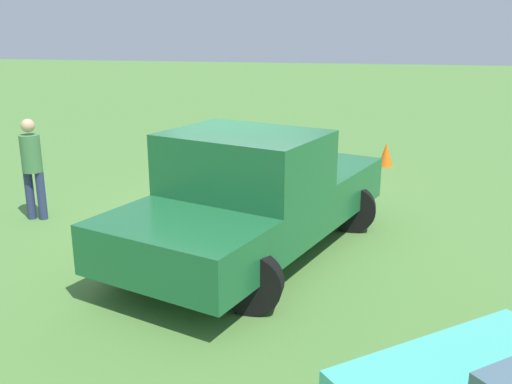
% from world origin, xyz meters
% --- Properties ---
extents(ground_plane, '(80.00, 80.00, 0.00)m').
position_xyz_m(ground_plane, '(0.00, 0.00, 0.00)').
color(ground_plane, '#54843D').
extents(pickup_truck, '(3.41, 5.17, 1.78)m').
position_xyz_m(pickup_truck, '(-0.53, 1.06, 0.91)').
color(pickup_truck, black).
rests_on(pickup_truck, ground_plane).
extents(person_bystander, '(0.35, 0.35, 1.68)m').
position_xyz_m(person_bystander, '(3.30, 0.23, 0.94)').
color(person_bystander, navy).
rests_on(person_bystander, ground_plane).
extents(traffic_cone, '(0.32, 0.32, 0.55)m').
position_xyz_m(traffic_cone, '(-2.43, -4.72, 0.28)').
color(traffic_cone, orange).
rests_on(traffic_cone, ground_plane).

